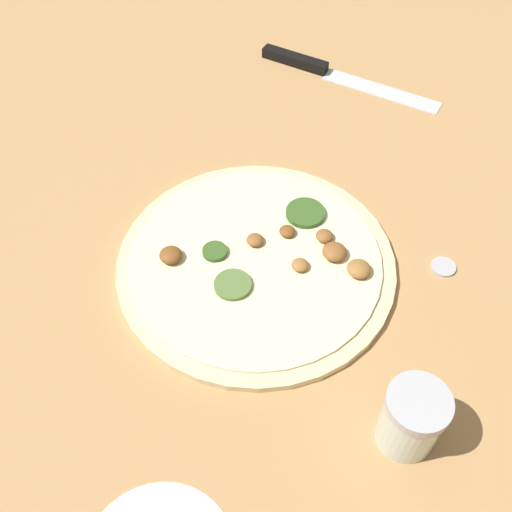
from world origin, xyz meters
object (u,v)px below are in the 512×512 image
Objects in this scene: spice_jar at (412,419)px; loose_cap at (444,266)px; knife at (319,68)px; pizza at (257,262)px.

loose_cap is at bearing 90.59° from spice_jar.
knife is 0.66m from spice_jar.
pizza reaches higher than loose_cap.
knife is 10.12× the size of loose_cap.
spice_jar is 2.61× the size of loose_cap.
pizza is at bearing 145.62° from spice_jar.
loose_cap is (0.28, -0.35, -0.00)m from knife.
knife is 0.45m from loose_cap.
knife is at bearing 128.56° from loose_cap.
knife is at bearing 97.46° from pizza.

